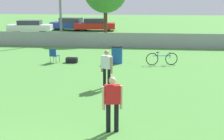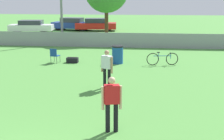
{
  "view_description": "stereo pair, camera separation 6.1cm",
  "coord_description": "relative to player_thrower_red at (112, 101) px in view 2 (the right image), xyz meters",
  "views": [
    {
      "loc": [
        2.79,
        -4.99,
        3.73
      ],
      "look_at": [
        1.62,
        6.27,
        1.05
      ],
      "focal_mm": 50.0,
      "sensor_mm": 36.0,
      "label": 1
    },
    {
      "loc": [
        2.86,
        -4.98,
        3.73
      ],
      "look_at": [
        1.62,
        6.27,
        1.05
      ],
      "focal_mm": 50.0,
      "sensor_mm": 36.0,
      "label": 2
    }
  ],
  "objects": [
    {
      "name": "folding_chair_sideline",
      "position": [
        -4.29,
        8.95,
        -0.45
      ],
      "size": [
        0.52,
        0.52,
        0.83
      ],
      "rotation": [
        0.0,
        0.0,
        2.9
      ],
      "color": "#333338",
      "rests_on": "ground_plane"
    },
    {
      "name": "parked_car_red",
      "position": [
        -4.64,
        26.11,
        -0.24
      ],
      "size": [
        4.59,
        2.08,
        1.37
      ],
      "rotation": [
        0.0,
        0.0,
        0.1
      ],
      "color": "black",
      "rests_on": "ground_plane"
    },
    {
      "name": "trash_bin",
      "position": [
        -0.69,
        9.2,
        -0.41
      ],
      "size": [
        0.66,
        0.66,
        1.02
      ],
      "color": "#194C99",
      "rests_on": "ground_plane"
    },
    {
      "name": "gear_bag_sideline",
      "position": [
        -3.29,
        9.11,
        -0.77
      ],
      "size": [
        0.65,
        0.36,
        0.32
      ],
      "color": "black",
      "rests_on": "ground_plane"
    },
    {
      "name": "parked_car_white",
      "position": [
        -11.21,
        23.87,
        -0.29
      ],
      "size": [
        4.68,
        2.21,
        1.27
      ],
      "rotation": [
        0.0,
        0.0,
        0.11
      ],
      "color": "black",
      "rests_on": "ground_plane"
    },
    {
      "name": "fence_backline",
      "position": [
        -1.96,
        14.85,
        -0.37
      ],
      "size": [
        22.22,
        0.07,
        1.21
      ],
      "color": "gray",
      "rests_on": "ground_plane"
    },
    {
      "name": "player_thrower_red",
      "position": [
        0.0,
        0.0,
        0.0
      ],
      "size": [
        0.56,
        0.31,
        1.6
      ],
      "rotation": [
        0.0,
        0.0,
        0.23
      ],
      "color": "black",
      "rests_on": "ground_plane"
    },
    {
      "name": "bicycle_sideline",
      "position": [
        1.83,
        9.0,
        -0.56
      ],
      "size": [
        1.76,
        0.48,
        0.74
      ],
      "rotation": [
        0.0,
        0.0,
        0.18
      ],
      "color": "black",
      "rests_on": "ground_plane"
    },
    {
      "name": "player_receiver_white",
      "position": [
        -0.67,
        4.24,
        0.0
      ],
      "size": [
        0.52,
        0.39,
        1.6
      ],
      "rotation": [
        0.0,
        0.0,
        -0.5
      ],
      "color": "black",
      "rests_on": "ground_plane"
    },
    {
      "name": "parked_car_blue",
      "position": [
        -7.42,
        26.54,
        -0.24
      ],
      "size": [
        4.68,
        2.43,
        1.38
      ],
      "rotation": [
        0.0,
        0.0,
        -0.15
      ],
      "color": "black",
      "rests_on": "ground_plane"
    }
  ]
}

